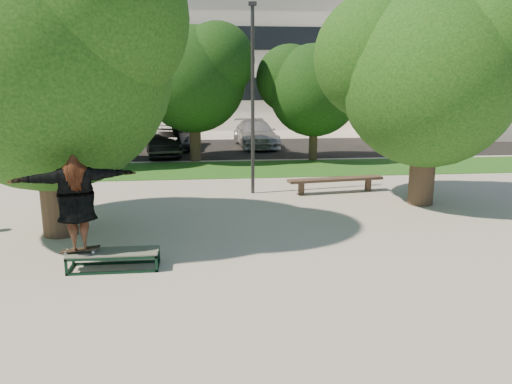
{
  "coord_description": "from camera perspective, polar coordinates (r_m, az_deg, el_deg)",
  "views": [
    {
      "loc": [
        -0.64,
        -11.33,
        3.82
      ],
      "look_at": [
        0.64,
        0.6,
        1.05
      ],
      "focal_mm": 35.0,
      "sensor_mm": 36.0,
      "label": 1
    }
  ],
  "objects": [
    {
      "name": "car_silver_a",
      "position": [
        26.61,
        -16.3,
        5.59
      ],
      "size": [
        1.9,
        3.87,
        1.27
      ],
      "primitive_type": "imported",
      "rotation": [
        0.0,
        0.0,
        -0.11
      ],
      "color": "#B8B8BE",
      "rests_on": "asphalt_strip"
    },
    {
      "name": "ground",
      "position": [
        11.97,
        -2.74,
        -5.64
      ],
      "size": [
        120.0,
        120.0,
        0.0
      ],
      "primitive_type": "plane",
      "color": "#A49D96",
      "rests_on": "ground"
    },
    {
      "name": "car_dark",
      "position": [
        25.34,
        -10.64,
        5.73
      ],
      "size": [
        2.13,
        4.55,
        1.44
      ],
      "primitive_type": "imported",
      "rotation": [
        0.0,
        0.0,
        0.14
      ],
      "color": "black",
      "rests_on": "asphalt_strip"
    },
    {
      "name": "grind_box",
      "position": [
        10.64,
        -15.92,
        -7.48
      ],
      "size": [
        1.8,
        0.6,
        0.38
      ],
      "color": "black",
      "rests_on": "ground"
    },
    {
      "name": "grass_strip",
      "position": [
        21.24,
        -1.59,
        2.64
      ],
      "size": [
        30.0,
        4.0,
        0.02
      ],
      "primitive_type": "cube",
      "color": "#194E16",
      "rests_on": "ground"
    },
    {
      "name": "bg_tree_right",
      "position": [
        23.46,
        6.52,
        12.09
      ],
      "size": [
        5.04,
        4.31,
        5.43
      ],
      "color": "#38281E",
      "rests_on": "ground"
    },
    {
      "name": "tree_right",
      "position": [
        15.84,
        18.87,
        13.3
      ],
      "size": [
        6.24,
        5.33,
        6.51
      ],
      "color": "#38281E",
      "rests_on": "ground"
    },
    {
      "name": "lamppost",
      "position": [
        16.43,
        -0.39,
        10.65
      ],
      "size": [
        0.25,
        0.15,
        6.11
      ],
      "color": "#2D2D30",
      "rests_on": "ground"
    },
    {
      "name": "bench",
      "position": [
        17.03,
        9.07,
        1.31
      ],
      "size": [
        3.34,
        0.89,
        0.51
      ],
      "rotation": [
        0.0,
        0.0,
        0.14
      ],
      "color": "#46342A",
      "rests_on": "ground"
    },
    {
      "name": "car_grey",
      "position": [
        27.75,
        -8.94,
        6.23
      ],
      "size": [
        2.62,
        4.79,
        1.27
      ],
      "primitive_type": "imported",
      "rotation": [
        0.0,
        0.0,
        -0.12
      ],
      "color": "#5A5A5F",
      "rests_on": "asphalt_strip"
    },
    {
      "name": "bg_tree_mid",
      "position": [
        23.41,
        -7.39,
        13.36
      ],
      "size": [
        5.76,
        4.92,
        6.24
      ],
      "color": "#38281E",
      "rests_on": "ground"
    },
    {
      "name": "bg_tree_left",
      "position": [
        23.17,
        -21.43,
        11.89
      ],
      "size": [
        5.28,
        4.51,
        5.77
      ],
      "color": "#38281E",
      "rests_on": "ground"
    },
    {
      "name": "skater_rig",
      "position": [
        10.43,
        -19.86,
        -1.16
      ],
      "size": [
        2.44,
        1.26,
        2.0
      ],
      "rotation": [
        0.0,
        0.0,
        3.42
      ],
      "color": "white",
      "rests_on": "grind_box"
    },
    {
      "name": "office_building",
      "position": [
        43.53,
        -8.31,
        18.36
      ],
      "size": [
        30.0,
        14.12,
        16.0
      ],
      "color": "silver",
      "rests_on": "ground"
    },
    {
      "name": "side_building",
      "position": [
        38.19,
        23.66,
        12.19
      ],
      "size": [
        15.0,
        10.0,
        8.0
      ],
      "primitive_type": "cube",
      "color": "silver",
      "rests_on": "ground"
    },
    {
      "name": "asphalt_strip",
      "position": [
        27.6,
        -4.75,
        4.99
      ],
      "size": [
        40.0,
        8.0,
        0.01
      ],
      "primitive_type": "cube",
      "color": "black",
      "rests_on": "ground"
    },
    {
      "name": "car_silver_b",
      "position": [
        28.16,
        -0.03,
        6.67
      ],
      "size": [
        2.39,
        5.14,
        1.45
      ],
      "primitive_type": "imported",
      "rotation": [
        0.0,
        0.0,
        0.07
      ],
      "color": "silver",
      "rests_on": "asphalt_strip"
    },
    {
      "name": "tree_left",
      "position": [
        12.96,
        -23.26,
        14.63
      ],
      "size": [
        6.96,
        5.95,
        7.12
      ],
      "color": "#38281E",
      "rests_on": "ground"
    }
  ]
}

